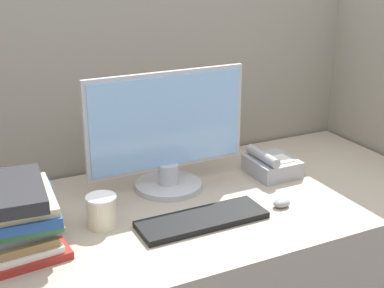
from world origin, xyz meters
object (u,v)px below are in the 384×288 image
(monitor, at_px, (167,137))
(coffee_cup, at_px, (102,211))
(keyboard, at_px, (202,220))
(desk_telephone, at_px, (271,165))
(book_stack, at_px, (15,216))
(mouse, at_px, (282,203))

(monitor, relative_size, coffee_cup, 5.76)
(keyboard, distance_m, desk_telephone, 0.46)
(coffee_cup, xyz_separation_m, book_stack, (-0.25, -0.02, 0.05))
(monitor, height_order, book_stack, monitor)
(keyboard, xyz_separation_m, desk_telephone, (0.41, 0.22, 0.03))
(monitor, distance_m, coffee_cup, 0.37)
(monitor, xyz_separation_m, mouse, (0.28, -0.31, -0.18))
(keyboard, bearing_deg, desk_telephone, 28.52)
(keyboard, bearing_deg, book_stack, 169.33)
(mouse, xyz_separation_m, book_stack, (-0.83, 0.12, 0.09))
(mouse, height_order, coffee_cup, coffee_cup)
(monitor, xyz_separation_m, book_stack, (-0.55, -0.18, -0.09))
(monitor, distance_m, mouse, 0.45)
(book_stack, bearing_deg, monitor, 18.44)
(monitor, distance_m, keyboard, 0.34)
(monitor, bearing_deg, coffee_cup, -150.53)
(monitor, bearing_deg, desk_telephone, -9.10)
(keyboard, relative_size, mouse, 6.68)
(keyboard, relative_size, desk_telephone, 2.29)
(desk_telephone, bearing_deg, monitor, 170.90)
(coffee_cup, height_order, desk_telephone, coffee_cup)
(mouse, bearing_deg, coffee_cup, 166.36)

